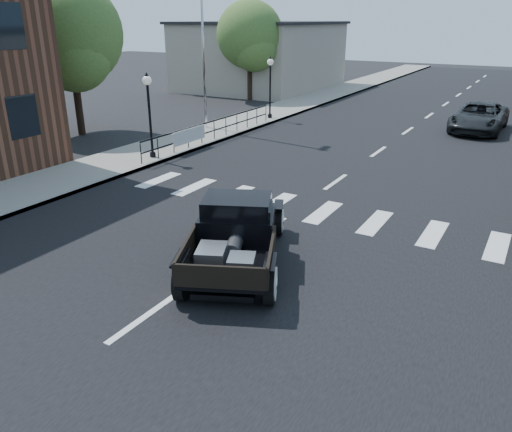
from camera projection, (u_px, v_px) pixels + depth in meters
The scene contains 14 objects.
ground at pixel (228, 259), 12.15m from camera, with size 120.00×120.00×0.00m, color black.
road at pixel (397, 139), 24.19m from camera, with size 14.00×80.00×0.02m, color black.
road_markings at pixel (363, 163), 20.18m from camera, with size 12.00×60.00×0.06m, color silver, non-canonical shape.
sidewalk_left at pixel (247, 120), 28.14m from camera, with size 3.00×80.00×0.15m, color gray.
low_building_left at pixel (261, 57), 40.72m from camera, with size 10.00×12.00×5.00m, color #A89B8D.
railing at pixel (214, 128), 23.35m from camera, with size 0.08×10.00×1.00m, color black, non-canonical shape.
banner at pixel (190, 141), 21.78m from camera, with size 0.04×2.20×0.60m, color silver, non-canonical shape.
lamp_post_b at pixel (150, 116), 19.84m from camera, with size 0.36×0.36×3.36m, color black, non-canonical shape.
lamp_post_c at pixel (270, 88), 27.87m from camera, with size 0.36×0.36×3.36m, color black, non-canonical shape.
flagpole at pixel (202, 8), 23.90m from camera, with size 0.12×0.12×11.49m, color silver.
big_tree_near at pixel (72, 59), 23.76m from camera, with size 4.95×4.95×7.27m, color #426129, non-canonical shape.
big_tree_far at pixel (250, 51), 34.42m from camera, with size 4.54×4.54×6.67m, color #426129, non-canonical shape.
hotrod_pickup at pixel (236, 232), 11.57m from camera, with size 2.23×4.78×1.66m, color black, non-canonical shape.
second_car at pixel (479, 117), 25.56m from camera, with size 2.37×5.14×1.43m, color black.
Camera 1 is at (6.06, -9.08, 5.46)m, focal length 35.00 mm.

